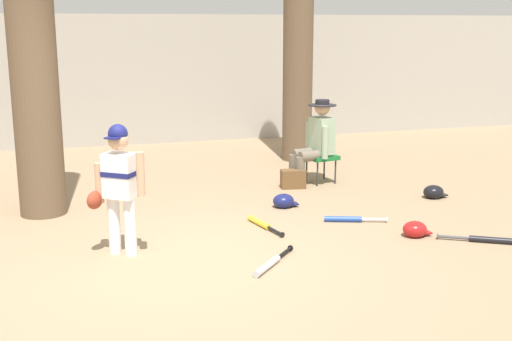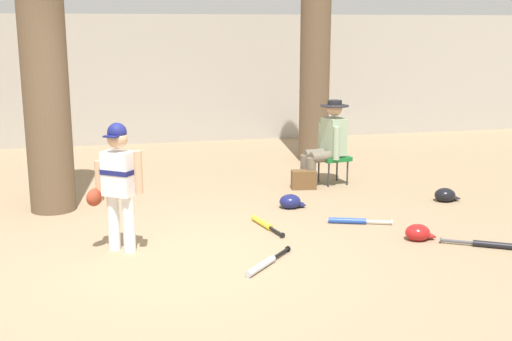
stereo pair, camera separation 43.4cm
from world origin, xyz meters
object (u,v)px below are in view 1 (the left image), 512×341
at_px(bat_yellow_trainer, 262,224).
at_px(batting_helmet_red, 415,229).
at_px(bat_blue_youth, 348,219).
at_px(batting_helmet_black, 434,192).
at_px(tree_near_player, 32,44).
at_px(batting_helmet_navy, 284,201).
at_px(folding_stool, 321,158).
at_px(bat_black_composite, 487,240).
at_px(seated_spectator, 316,139).
at_px(tree_behind_spectator, 298,29).
at_px(handbag_beside_stool, 293,179).
at_px(young_ballplayer, 118,181).
at_px(bat_aluminum_silver, 270,264).

xyz_separation_m(bat_yellow_trainer, batting_helmet_red, (1.48, -0.81, 0.04)).
bearing_deg(bat_blue_youth, batting_helmet_black, 23.08).
xyz_separation_m(tree_near_player, bat_blue_youth, (3.37, -1.39, -1.99)).
height_order(tree_near_player, batting_helmet_navy, tree_near_player).
relative_size(bat_yellow_trainer, batting_helmet_navy, 2.29).
relative_size(folding_stool, batting_helmet_red, 1.46).
bearing_deg(batting_helmet_navy, bat_blue_youth, -57.68).
bearing_deg(folding_stool, tree_near_player, -172.62).
distance_m(bat_yellow_trainer, bat_black_composite, 2.42).
relative_size(bat_black_composite, batting_helmet_navy, 2.30).
distance_m(folding_stool, seated_spectator, 0.29).
distance_m(tree_behind_spectator, handbag_beside_stool, 2.85).
xyz_separation_m(young_ballplayer, bat_yellow_trainer, (1.60, 0.45, -0.71)).
bearing_deg(handbag_beside_stool, tree_near_player, -174.76).
relative_size(bat_black_composite, batting_helmet_red, 2.33).
bearing_deg(young_ballplayer, batting_helmet_red, -6.76).
bearing_deg(tree_near_player, tree_behind_spectator, 28.02).
relative_size(handbag_beside_stool, bat_black_composite, 0.47).
bearing_deg(tree_near_player, bat_black_composite, -29.20).
xyz_separation_m(tree_behind_spectator, bat_aluminum_silver, (-2.00, -4.65, -2.13)).
bearing_deg(batting_helmet_navy, young_ballplayer, -151.78).
relative_size(young_ballplayer, batting_helmet_black, 4.08).
height_order(young_ballplayer, bat_aluminum_silver, young_ballplayer).
distance_m(folding_stool, bat_blue_youth, 1.96).
height_order(handbag_beside_stool, batting_helmet_red, handbag_beside_stool).
xyz_separation_m(folding_stool, bat_aluminum_silver, (-1.75, -2.99, -0.33)).
height_order(tree_behind_spectator, bat_black_composite, tree_behind_spectator).
bearing_deg(folding_stool, batting_helmet_black, -48.33).
distance_m(handbag_beside_stool, batting_helmet_navy, 1.00).
xyz_separation_m(handbag_beside_stool, bat_blue_youth, (0.06, -1.69, -0.10)).
xyz_separation_m(seated_spectator, bat_black_composite, (0.74, -2.96, -0.61)).
height_order(tree_near_player, batting_helmet_black, tree_near_player).
xyz_separation_m(young_ballplayer, batting_helmet_navy, (2.11, 1.13, -0.67)).
relative_size(bat_blue_youth, batting_helmet_black, 2.20).
bearing_deg(bat_black_composite, bat_blue_youth, 134.43).
bearing_deg(bat_aluminum_silver, young_ballplayer, 149.01).
xyz_separation_m(bat_aluminum_silver, batting_helmet_red, (1.78, 0.41, 0.04)).
bearing_deg(bat_black_composite, folding_stool, 102.14).
relative_size(batting_helmet_navy, batting_helmet_black, 1.00).
xyz_separation_m(bat_yellow_trainer, batting_helmet_black, (2.54, 0.53, 0.05)).
bearing_deg(seated_spectator, bat_blue_youth, -100.32).
distance_m(handbag_beside_stool, bat_aluminum_silver, 3.07).
xyz_separation_m(tree_near_player, bat_yellow_trainer, (2.36, -1.27, -1.99)).
distance_m(tree_behind_spectator, bat_aluminum_silver, 5.50).
bearing_deg(bat_aluminum_silver, batting_helmet_red, 13.10).
distance_m(tree_near_player, young_ballplayer, 2.27).
bearing_deg(tree_near_player, bat_aluminum_silver, -50.50).
height_order(tree_behind_spectator, folding_stool, tree_behind_spectator).
distance_m(tree_near_player, batting_helmet_red, 4.78).
bearing_deg(batting_helmet_black, bat_blue_youth, -156.92).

